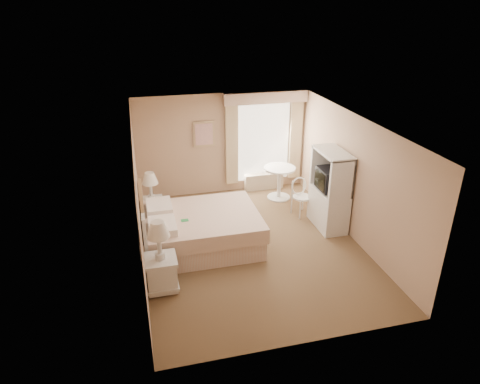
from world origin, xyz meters
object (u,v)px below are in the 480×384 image
object	(u,v)px
nightstand_near	(161,265)
cafe_chair	(301,194)
bed	(194,229)
nightstand_far	(152,204)
armoire	(329,196)
round_table	(279,178)

from	to	relation	value
nightstand_near	cafe_chair	world-z (taller)	nightstand_near
bed	nightstand_far	distance (m)	1.43
nightstand_far	nightstand_near	bearing A→B (deg)	-90.00
nightstand_far	armoire	size ratio (longest dim) A/B	0.68
bed	cafe_chair	bearing A→B (deg)	18.12
round_table	cafe_chair	xyz separation A→B (m)	(0.19, -0.91, -0.04)
round_table	cafe_chair	world-z (taller)	cafe_chair
bed	nightstand_far	size ratio (longest dim) A/B	2.01
nightstand_near	round_table	distance (m)	4.29
round_table	nightstand_far	bearing A→B (deg)	-170.35
nightstand_near	bed	bearing A→B (deg)	59.19
nightstand_near	round_table	bearing A→B (deg)	43.89
bed	nightstand_near	world-z (taller)	bed
nightstand_far	cafe_chair	size ratio (longest dim) A/B	1.34
nightstand_near	armoire	distance (m)	3.91
nightstand_far	armoire	distance (m)	3.82
cafe_chair	round_table	bearing A→B (deg)	86.08
round_table	cafe_chair	size ratio (longest dim) A/B	0.93
cafe_chair	armoire	bearing A→B (deg)	-77.67
cafe_chair	armoire	xyz separation A→B (m)	(0.37, -0.69, 0.21)
bed	cafe_chair	world-z (taller)	bed
nightstand_near	round_table	xyz separation A→B (m)	(3.09, 2.97, 0.06)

